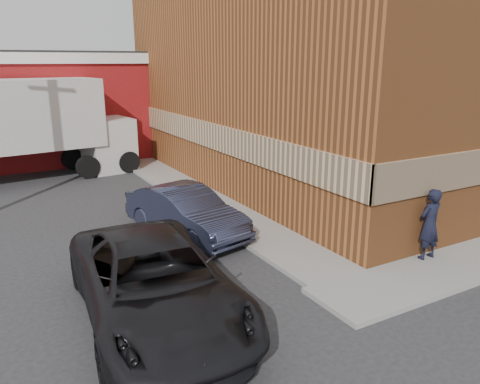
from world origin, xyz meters
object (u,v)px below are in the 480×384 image
sedan (186,212)px  man (430,224)px  brick_building (346,71)px  box_truck (38,122)px  suv_a (155,283)px

sedan → man: bearing=-60.1°
brick_building → box_truck: 13.93m
man → box_truck: (-7.51, 14.70, 1.46)m
suv_a → box_truck: size_ratio=0.66×
box_truck → brick_building: bearing=-30.0°
man → box_truck: 16.57m
suv_a → box_truck: (-0.35, 13.95, 1.69)m
brick_building → suv_a: (-12.30, -8.50, -3.84)m
man → sedan: man is taller
box_truck → man: bearing=-69.6°
brick_building → suv_a: 15.43m
brick_building → man: brick_building is taller
suv_a → brick_building: bearing=39.2°
brick_building → sedan: (-9.85, -4.28, -3.94)m
brick_building → man: (-5.13, -9.25, -3.62)m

